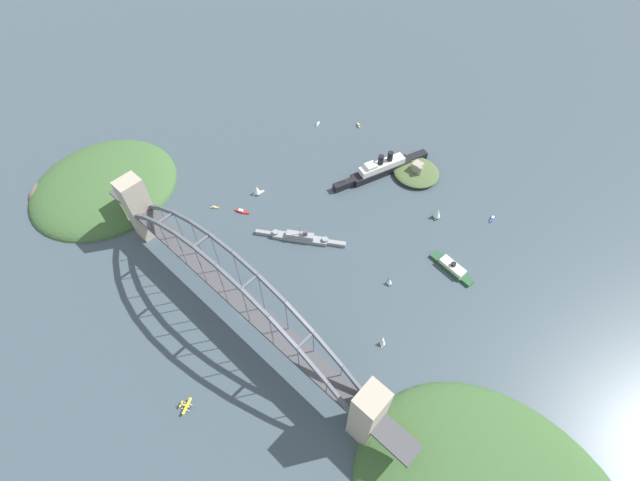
# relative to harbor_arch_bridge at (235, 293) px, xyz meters

# --- Properties ---
(ground_plane) EXTENTS (1400.00, 1400.00, 0.00)m
(ground_plane) POSITION_rel_harbor_arch_bridge_xyz_m (-0.00, -0.00, -29.85)
(ground_plane) COLOR #3D4C56
(harbor_arch_bridge) EXTENTS (278.56, 16.77, 69.28)m
(harbor_arch_bridge) POSITION_rel_harbor_arch_bridge_xyz_m (0.00, 0.00, 0.00)
(harbor_arch_bridge) COLOR #ADA38E
(harbor_arch_bridge) RESTS_ON ground
(headland_west_shore) EXTENTS (116.64, 123.29, 30.09)m
(headland_west_shore) POSITION_rel_harbor_arch_bridge_xyz_m (-179.86, -0.58, -29.85)
(headland_west_shore) COLOR #3D6033
(headland_west_shore) RESTS_ON ground
(ocean_liner) EXTENTS (37.78, 91.08, 21.01)m
(ocean_liner) POSITION_rel_harbor_arch_bridge_xyz_m (-15.02, 175.80, -23.99)
(ocean_liner) COLOR black
(ocean_liner) RESTS_ON ground
(naval_cruiser) EXTENTS (62.11, 40.90, 17.10)m
(naval_cruiser) POSITION_rel_harbor_arch_bridge_xyz_m (-15.59, 74.87, -26.95)
(naval_cruiser) COLOR gray
(naval_cruiser) RESTS_ON ground
(harbor_ferry_steamer) EXTENTS (36.73, 11.94, 8.02)m
(harbor_ferry_steamer) POSITION_rel_harbor_arch_bridge_xyz_m (85.51, 130.44, -27.39)
(harbor_ferry_steamer) COLOR #23512D
(harbor_ferry_steamer) RESTS_ON ground
(fort_island_mid_harbor) EXTENTS (40.33, 39.24, 13.94)m
(fort_island_mid_harbor) POSITION_rel_harbor_arch_bridge_xyz_m (8.35, 194.95, -26.44)
(fort_island_mid_harbor) COLOR #4C6038
(fort_island_mid_harbor) RESTS_ON ground
(seaplane_taxiing_near_bridge) EXTENTS (7.82, 9.88, 4.74)m
(seaplane_taxiing_near_bridge) POSITION_rel_harbor_arch_bridge_xyz_m (22.53, -62.96, -27.90)
(seaplane_taxiing_near_bridge) COLOR #B7B7B2
(seaplane_taxiing_near_bridge) RESTS_ON ground
(small_boat_0) EXTENTS (5.90, 5.42, 1.88)m
(small_boat_0) POSITION_rel_harbor_arch_bridge_xyz_m (-91.12, 50.18, -29.18)
(small_boat_0) COLOR gold
(small_boat_0) RESTS_ON ground
(small_boat_1) EXTENTS (5.14, 6.56, 7.43)m
(small_boat_1) POSITION_rel_harbor_arch_bridge_xyz_m (84.32, 48.90, -26.36)
(small_boat_1) COLOR silver
(small_boat_1) RESTS_ON ground
(small_boat_2) EXTENTS (7.19, 4.76, 2.49)m
(small_boat_2) POSITION_rel_harbor_arch_bridge_xyz_m (-71.56, 212.68, -28.97)
(small_boat_2) COLOR gold
(small_boat_2) RESTS_ON ground
(small_boat_3) EXTENTS (3.41, 7.64, 2.31)m
(small_boat_3) POSITION_rel_harbor_arch_bridge_xyz_m (-102.19, 187.42, -29.04)
(small_boat_3) COLOR silver
(small_boat_3) RESTS_ON ground
(small_boat_4) EXTENTS (7.04, 10.19, 10.08)m
(small_boat_4) POSITION_rel_harbor_arch_bridge_xyz_m (-76.79, 84.95, -25.12)
(small_boat_4) COLOR silver
(small_boat_4) RESTS_ON ground
(small_boat_5) EXTENTS (6.92, 10.24, 11.05)m
(small_boat_5) POSITION_rel_harbor_arch_bridge_xyz_m (49.20, 165.66, -24.75)
(small_boat_5) COLOR #2D6B3D
(small_boat_5) RESTS_ON ground
(small_boat_6) EXTENTS (12.33, 6.81, 2.37)m
(small_boat_6) POSITION_rel_harbor_arch_bridge_xyz_m (-71.33, 62.44, -29.01)
(small_boat_6) COLOR #B2231E
(small_boat_6) RESTS_ON ground
(small_boat_7) EXTENTS (5.23, 6.41, 6.43)m
(small_boat_7) POSITION_rel_harbor_arch_bridge_xyz_m (59.15, 89.27, -26.87)
(small_boat_7) COLOR #234C8C
(small_boat_7) RESTS_ON ground
(small_boat_8) EXTENTS (2.98, 9.95, 1.84)m
(small_boat_8) POSITION_rel_harbor_arch_bridge_xyz_m (83.42, 195.04, -29.20)
(small_boat_8) COLOR #234C8C
(small_boat_8) RESTS_ON ground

